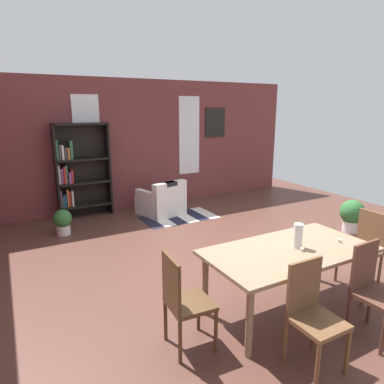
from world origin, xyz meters
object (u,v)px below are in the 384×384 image
(dining_chair_near_left, at_px, (312,312))
(potted_plant_by_shelf, at_px, (63,221))
(dining_chair_head_right, at_px, (364,246))
(dining_chair_head_left, at_px, (183,299))
(dining_chair_near_right, at_px, (373,288))
(bookshelf_tall, at_px, (78,171))
(armchair_white, at_px, (162,202))
(potted_plant_corner, at_px, (352,214))
(vase_on_table, at_px, (298,236))
(dining_table, at_px, (289,256))

(dining_chair_near_left, distance_m, potted_plant_by_shelf, 4.65)
(dining_chair_head_right, height_order, potted_plant_by_shelf, dining_chair_head_right)
(dining_chair_head_left, bearing_deg, dining_chair_head_right, -0.12)
(dining_chair_near_right, distance_m, bookshelf_tall, 5.67)
(armchair_white, distance_m, potted_plant_corner, 3.73)
(vase_on_table, relative_size, dining_chair_near_left, 0.28)
(dining_table, height_order, dining_chair_near_left, dining_chair_near_left)
(vase_on_table, height_order, dining_chair_near_right, vase_on_table)
(dining_chair_head_right, bearing_deg, dining_table, 179.97)
(dining_table, bearing_deg, vase_on_table, 0.00)
(dining_chair_near_left, bearing_deg, vase_on_table, 53.55)
(dining_table, bearing_deg, dining_chair_head_right, -0.03)
(vase_on_table, distance_m, dining_chair_near_right, 0.86)
(dining_chair_near_left, height_order, bookshelf_tall, bookshelf_tall)
(potted_plant_corner, bearing_deg, dining_chair_near_right, -140.46)
(dining_chair_near_right, relative_size, dining_chair_head_left, 1.00)
(dining_chair_near_right, relative_size, dining_chair_near_left, 1.00)
(dining_chair_near_right, distance_m, potted_plant_corner, 3.17)
(dining_chair_near_left, bearing_deg, armchair_white, 81.86)
(bookshelf_tall, bearing_deg, dining_chair_near_left, -80.81)
(vase_on_table, xyz_separation_m, armchair_white, (0.15, 3.97, -0.60))
(armchair_white, bearing_deg, dining_chair_near_left, -98.14)
(potted_plant_by_shelf, relative_size, potted_plant_corner, 0.77)
(dining_chair_head_left, height_order, armchair_white, dining_chair_head_left)
(bookshelf_tall, bearing_deg, dining_chair_near_right, -72.39)
(potted_plant_by_shelf, xyz_separation_m, potted_plant_corner, (4.66, -2.42, 0.08))
(bookshelf_tall, distance_m, potted_plant_by_shelf, 1.30)
(dining_chair_head_right, relative_size, dining_chair_near_right, 1.00)
(armchair_white, bearing_deg, dining_chair_near_right, -87.95)
(armchair_white, distance_m, potted_plant_by_shelf, 2.07)
(armchair_white, relative_size, potted_plant_corner, 1.62)
(vase_on_table, bearing_deg, dining_table, -180.00)
(vase_on_table, xyz_separation_m, dining_chair_head_left, (-1.41, 0.00, -0.36))
(dining_chair_near_left, distance_m, bookshelf_tall, 5.48)
(dining_chair_head_right, bearing_deg, potted_plant_corner, 40.07)
(vase_on_table, relative_size, potted_plant_corner, 0.45)
(dining_chair_head_left, distance_m, potted_plant_by_shelf, 3.76)
(bookshelf_tall, height_order, potted_plant_corner, bookshelf_tall)
(dining_chair_head_left, relative_size, potted_plant_corner, 1.58)
(dining_chair_near_left, distance_m, armchair_white, 4.74)
(vase_on_table, distance_m, bookshelf_tall, 4.88)
(dining_chair_head_left, height_order, potted_plant_corner, dining_chair_head_left)
(vase_on_table, bearing_deg, potted_plant_by_shelf, 117.22)
(dining_chair_near_left, distance_m, dining_chair_head_left, 1.14)
(vase_on_table, xyz_separation_m, dining_chair_head_right, (1.20, -0.00, -0.36))
(dining_chair_head_left, height_order, potted_plant_by_shelf, dining_chair_head_left)
(bookshelf_tall, height_order, armchair_white, bookshelf_tall)
(dining_chair_head_right, height_order, dining_chair_near_right, same)
(potted_plant_by_shelf, distance_m, potted_plant_corner, 5.25)
(dining_chair_head_right, bearing_deg, bookshelf_tall, 119.08)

